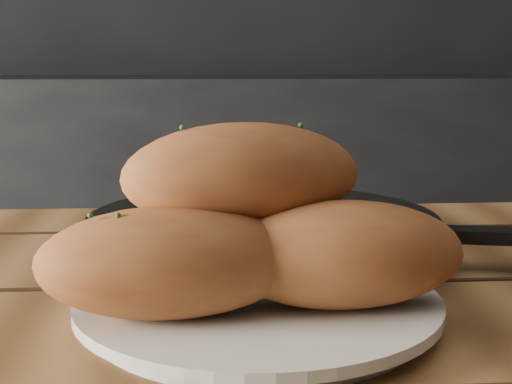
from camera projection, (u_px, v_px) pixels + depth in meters
name	position (u px, v px, depth m)	size (l,w,h in m)	color
counter	(107.00, 249.00, 1.88)	(2.80, 0.60, 0.90)	black
plate	(258.00, 307.00, 0.51)	(0.26, 0.26, 0.02)	silver
bread_rolls	(250.00, 229.00, 0.50)	(0.29, 0.23, 0.12)	#A75B2E
skillet	(265.00, 237.00, 0.66)	(0.45, 0.32, 0.05)	black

